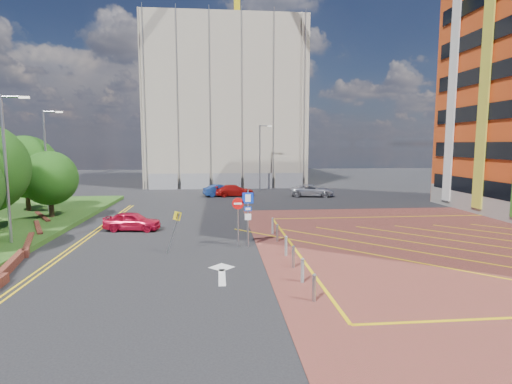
{
  "coord_description": "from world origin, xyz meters",
  "views": [
    {
      "loc": [
        -1.12,
        -20.64,
        5.7
      ],
      "look_at": [
        1.14,
        2.99,
        2.83
      ],
      "focal_mm": 28.0,
      "sensor_mm": 36.0,
      "label": 1
    }
  ],
  "objects": [
    {
      "name": "bollard_row",
      "position": [
        2.3,
        -1.67,
        0.47
      ],
      "size": [
        0.14,
        11.14,
        0.9
      ],
      "color": "#9EA0A8",
      "rests_on": "forecourt"
    },
    {
      "name": "tree_c",
      "position": [
        -13.5,
        10.0,
        3.19
      ],
      "size": [
        4.0,
        4.0,
        4.9
      ],
      "color": "#3D2B1C",
      "rests_on": "grass_bed"
    },
    {
      "name": "car_red_left",
      "position": [
        -6.81,
        5.97,
        0.63
      ],
      "size": [
        3.84,
        1.95,
        1.25
      ],
      "primitive_type": "imported",
      "rotation": [
        0.0,
        0.0,
        1.44
      ],
      "color": "red",
      "rests_on": "ground"
    },
    {
      "name": "warning_sign",
      "position": [
        -3.38,
        -0.03,
        1.43
      ],
      "size": [
        0.82,
        0.43,
        2.24
      ],
      "color": "#9EA0A8",
      "rests_on": "ground"
    },
    {
      "name": "car_silver_back",
      "position": [
        9.06,
        21.71,
        0.66
      ],
      "size": [
        5.04,
        2.99,
        1.31
      ],
      "primitive_type": "imported",
      "rotation": [
        0.0,
        0.0,
        1.39
      ],
      "color": "#B9B9C1",
      "rests_on": "ground"
    },
    {
      "name": "tower_crane",
      "position": [
        2.0,
        39.44,
        25.85
      ],
      "size": [
        1.6,
        35.0,
        35.4
      ],
      "color": "gold",
      "rests_on": "ground"
    },
    {
      "name": "tree_d",
      "position": [
        -16.5,
        13.0,
        3.87
      ],
      "size": [
        5.0,
        5.0,
        6.08
      ],
      "color": "#3D2B1C",
      "rests_on": "grass_bed"
    },
    {
      "name": "lamp_left_near",
      "position": [
        -12.42,
        2.0,
        4.66
      ],
      "size": [
        1.53,
        0.16,
        8.0
      ],
      "color": "#9EA0A8",
      "rests_on": "grass_bed"
    },
    {
      "name": "construction_fence",
      "position": [
        1.0,
        30.0,
        1.0
      ],
      "size": [
        21.6,
        0.06,
        2.0
      ],
      "primitive_type": "cube",
      "color": "gray",
      "rests_on": "ground"
    },
    {
      "name": "lamp_left_far",
      "position": [
        -14.42,
        12.0,
        4.66
      ],
      "size": [
        1.53,
        0.16,
        8.0
      ],
      "color": "#9EA0A8",
      "rests_on": "grass_bed"
    },
    {
      "name": "construction_building",
      "position": [
        0.0,
        40.0,
        11.0
      ],
      "size": [
        21.2,
        19.2,
        22.0
      ],
      "primitive_type": "cube",
      "color": "gray",
      "rests_on": "ground"
    },
    {
      "name": "forecourt",
      "position": [
        14.0,
        0.0,
        0.01
      ],
      "size": [
        26.0,
        26.0,
        0.02
      ],
      "primitive_type": "cube",
      "color": "brown",
      "rests_on": "ground"
    },
    {
      "name": "retaining_wall",
      "position": [
        -11.8,
        2.0,
        0.2
      ],
      "size": [
        6.06,
        20.33,
        0.4
      ],
      "color": "brown",
      "rests_on": "ground"
    },
    {
      "name": "sign_cluster",
      "position": [
        0.3,
        0.98,
        1.95
      ],
      "size": [
        1.17,
        0.12,
        3.2
      ],
      "color": "#9EA0A8",
      "rests_on": "ground"
    },
    {
      "name": "lamp_back",
      "position": [
        4.08,
        28.0,
        4.36
      ],
      "size": [
        1.53,
        0.16,
        8.0
      ],
      "color": "#9EA0A8",
      "rests_on": "ground"
    },
    {
      "name": "car_blue_back",
      "position": [
        -0.78,
        22.86,
        0.64
      ],
      "size": [
        4.13,
        2.34,
        1.29
      ],
      "primitive_type": "imported",
      "rotation": [
        0.0,
        0.0,
        1.84
      ],
      "color": "navy",
      "rests_on": "ground"
    },
    {
      "name": "car_red_back",
      "position": [
        0.62,
        22.78,
        0.63
      ],
      "size": [
        4.58,
        2.4,
        1.27
      ],
      "primitive_type": "imported",
      "rotation": [
        0.0,
        0.0,
        1.72
      ],
      "color": "#B7120F",
      "rests_on": "ground"
    },
    {
      "name": "ground",
      "position": [
        0.0,
        0.0,
        0.0
      ],
      "size": [
        140.0,
        140.0,
        0.0
      ],
      "primitive_type": "plane",
      "color": "black",
      "rests_on": "ground"
    }
  ]
}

